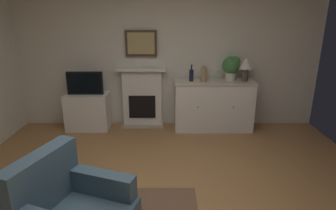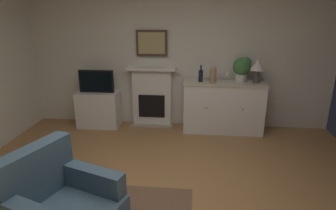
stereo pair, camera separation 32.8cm
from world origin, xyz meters
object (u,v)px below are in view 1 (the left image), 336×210
(framed_picture, at_px, (140,43))
(sideboard_cabinet, at_px, (212,105))
(vase_decorative, at_px, (203,74))
(tv_set, at_px, (84,83))
(fireplace_unit, at_px, (141,97))
(wine_bottle, at_px, (190,75))
(wine_glass_left, at_px, (210,74))
(potted_plant_small, at_px, (230,66))
(table_lamp, at_px, (245,65))
(tv_cabinet, at_px, (87,112))
(wine_glass_center, at_px, (217,74))

(framed_picture, height_order, sideboard_cabinet, framed_picture)
(vase_decorative, distance_m, tv_set, 2.06)
(fireplace_unit, bearing_deg, wine_bottle, -11.88)
(wine_bottle, height_order, wine_glass_left, wine_bottle)
(sideboard_cabinet, relative_size, tv_set, 2.25)
(vase_decorative, bearing_deg, potted_plant_small, 11.08)
(wine_glass_left, xyz_separation_m, potted_plant_small, (0.35, 0.02, 0.13))
(fireplace_unit, distance_m, table_lamp, 1.91)
(tv_cabinet, bearing_deg, table_lamp, -0.31)
(framed_picture, relative_size, vase_decorative, 1.96)
(framed_picture, xyz_separation_m, wine_glass_left, (1.21, -0.20, -0.50))
(table_lamp, relative_size, wine_bottle, 1.38)
(sideboard_cabinet, distance_m, vase_decorative, 0.62)
(tv_cabinet, bearing_deg, wine_bottle, -0.66)
(vase_decorative, xyz_separation_m, tv_cabinet, (-2.05, 0.06, -0.70))
(tv_set, relative_size, potted_plant_small, 1.44)
(vase_decorative, height_order, tv_set, vase_decorative)
(table_lamp, distance_m, wine_bottle, 0.94)
(framed_picture, distance_m, wine_glass_center, 1.43)
(table_lamp, bearing_deg, wine_bottle, -179.61)
(fireplace_unit, height_order, wine_glass_center, fireplace_unit)
(fireplace_unit, xyz_separation_m, potted_plant_small, (1.56, -0.13, 0.60))
(framed_picture, distance_m, tv_set, 1.20)
(fireplace_unit, height_order, wine_glass_left, fireplace_unit)
(wine_glass_center, bearing_deg, sideboard_cabinet, 157.67)
(wine_bottle, bearing_deg, vase_decorative, -12.06)
(tv_set, bearing_deg, fireplace_unit, 10.77)
(wine_bottle, height_order, tv_cabinet, wine_bottle)
(sideboard_cabinet, xyz_separation_m, tv_cabinet, (-2.26, 0.02, -0.12))
(tv_cabinet, bearing_deg, wine_glass_center, -0.80)
(fireplace_unit, height_order, potted_plant_small, potted_plant_small)
(sideboard_cabinet, bearing_deg, fireplace_unit, 172.13)
(framed_picture, xyz_separation_m, vase_decorative, (1.08, -0.27, -0.48))
(vase_decorative, bearing_deg, wine_glass_center, 7.59)
(sideboard_cabinet, bearing_deg, potted_plant_small, 9.13)
(framed_picture, relative_size, tv_cabinet, 0.73)
(wine_bottle, xyz_separation_m, wine_glass_left, (0.34, 0.03, 0.01))
(sideboard_cabinet, xyz_separation_m, tv_set, (-2.26, -0.01, 0.41))
(framed_picture, xyz_separation_m, wine_glass_center, (1.32, -0.24, -0.50))
(framed_picture, distance_m, tv_cabinet, 1.55)
(wine_glass_left, height_order, tv_cabinet, wine_glass_left)
(potted_plant_small, bearing_deg, wine_bottle, -175.73)
(fireplace_unit, xyz_separation_m, framed_picture, (-0.00, 0.05, 0.96))
(wine_bottle, relative_size, wine_glass_center, 1.76)
(sideboard_cabinet, height_order, tv_cabinet, sideboard_cabinet)
(fireplace_unit, height_order, framed_picture, framed_picture)
(sideboard_cabinet, relative_size, wine_glass_center, 8.44)
(sideboard_cabinet, xyz_separation_m, wine_glass_center, (0.04, -0.02, 0.57))
(potted_plant_small, bearing_deg, tv_cabinet, -179.32)
(tv_set, xyz_separation_m, potted_plant_small, (2.54, 0.05, 0.29))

